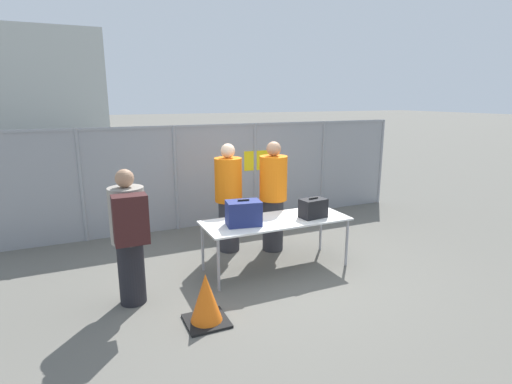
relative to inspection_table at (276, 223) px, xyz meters
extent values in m
plane|color=#605E56|center=(-0.08, 0.05, -0.71)|extent=(120.00, 120.00, 0.00)
cylinder|color=gray|center=(-2.55, 2.44, 0.29)|extent=(0.07, 0.07, 2.00)
cylinder|color=gray|center=(-0.90, 2.44, 0.29)|extent=(0.07, 0.07, 2.00)
cylinder|color=gray|center=(0.75, 2.44, 0.29)|extent=(0.07, 0.07, 2.00)
cylinder|color=gray|center=(2.40, 2.44, 0.29)|extent=(0.07, 0.07, 2.00)
cylinder|color=gray|center=(4.06, 2.44, 0.29)|extent=(0.07, 0.07, 2.00)
cube|color=gray|center=(-0.08, 2.44, 0.29)|extent=(8.26, 0.01, 2.00)
cube|color=gray|center=(-0.08, 2.44, 1.26)|extent=(8.26, 0.04, 0.04)
cube|color=yellow|center=(0.81, 2.43, 0.53)|extent=(0.60, 0.01, 0.40)
cube|color=silver|center=(0.00, 0.00, 0.04)|extent=(2.16, 0.83, 0.02)
cylinder|color=#99999E|center=(-1.02, -0.36, -0.34)|extent=(0.04, 0.04, 0.73)
cylinder|color=#99999E|center=(1.02, -0.36, -0.34)|extent=(0.04, 0.04, 0.73)
cylinder|color=#99999E|center=(-1.02, 0.36, -0.34)|extent=(0.04, 0.04, 0.73)
cylinder|color=#99999E|center=(1.02, 0.36, -0.34)|extent=(0.04, 0.04, 0.73)
cube|color=navy|center=(-0.53, -0.04, 0.22)|extent=(0.52, 0.38, 0.35)
cube|color=black|center=(-0.53, -0.04, 0.41)|extent=(0.16, 0.05, 0.02)
cube|color=black|center=(0.55, -0.12, 0.19)|extent=(0.41, 0.29, 0.28)
cube|color=black|center=(0.55, -0.12, 0.34)|extent=(0.16, 0.04, 0.02)
cylinder|color=black|center=(-2.09, -0.19, -0.31)|extent=(0.32, 0.32, 0.80)
cylinder|color=gray|center=(-2.09, -0.19, 0.43)|extent=(0.42, 0.42, 0.67)
sphere|color=#A57A5B|center=(-2.09, -0.19, 0.87)|extent=(0.22, 0.22, 0.22)
cube|color=#381919|center=(-2.09, -0.52, 0.46)|extent=(0.38, 0.23, 0.56)
cylinder|color=#2D2D33|center=(0.30, 0.70, -0.28)|extent=(0.34, 0.34, 0.87)
cylinder|color=orange|center=(0.30, 0.70, 0.52)|extent=(0.45, 0.45, 0.72)
sphere|color=#A57A5B|center=(0.30, 0.70, 0.99)|extent=(0.23, 0.23, 0.23)
cylinder|color=#2D2D33|center=(-0.38, 0.97, -0.28)|extent=(0.34, 0.34, 0.85)
cylinder|color=orange|center=(-0.38, 0.97, 0.50)|extent=(0.44, 0.44, 0.71)
sphere|color=beige|center=(-0.38, 0.97, 0.97)|extent=(0.23, 0.23, 0.23)
cube|color=#B2B2B7|center=(1.28, 4.54, -0.31)|extent=(2.70, 1.25, 0.50)
sphere|color=black|center=(0.81, 3.86, -0.43)|extent=(0.56, 0.56, 0.56)
sphere|color=black|center=(0.81, 5.22, -0.43)|extent=(0.56, 0.56, 0.56)
cylinder|color=#59595B|center=(-0.54, 4.54, -0.51)|extent=(0.94, 0.06, 0.06)
cube|color=black|center=(-1.40, -1.02, -0.70)|extent=(0.48, 0.48, 0.03)
cone|color=orange|center=(-1.40, -1.02, -0.41)|extent=(0.38, 0.38, 0.59)
camera|label=1|loc=(-2.56, -4.98, 1.78)|focal=28.00mm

